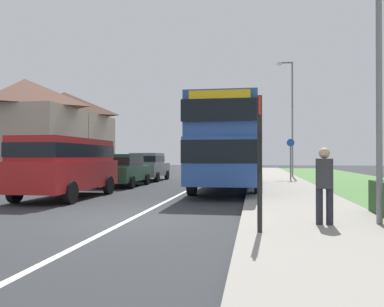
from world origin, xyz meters
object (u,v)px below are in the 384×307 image
Objects in this scene: double_decker_bus at (229,142)px; parked_car_dark_green at (122,169)px; pedestrian_at_stop at (324,182)px; bus_stop_sign at (260,154)px; street_lamp_mid at (291,112)px; street_lamp_near at (373,31)px; cycle_route_sign at (291,158)px; parked_van_red at (67,163)px; parked_car_grey at (148,166)px.

double_decker_bus is 5.63m from parked_car_dark_green.
pedestrian_at_stop is 0.64× the size of bus_stop_sign.
double_decker_bus is 1.24× the size of street_lamp_mid.
bus_stop_sign is 3.64m from street_lamp_near.
street_lamp_mid is at bearing 83.35° from bus_stop_sign.
cycle_route_sign is 5.71m from street_lamp_mid.
parked_van_red is at bearing -130.57° from cycle_route_sign.
bus_stop_sign is at bearing -40.96° from parked_van_red.
parked_van_red is at bearing 148.95° from pedestrian_at_stop.
parked_car_grey is at bearing -153.44° from street_lamp_mid.
street_lamp_near is (8.91, -10.14, 3.17)m from parked_car_dark_green.
bus_stop_sign reaches higher than pedestrian_at_stop.
cycle_route_sign reaches higher than parked_car_grey.
parked_car_grey is 17.13m from pedestrian_at_stop.
cycle_route_sign is at bearing 60.70° from double_decker_bus.
parked_van_red is 3.08× the size of pedestrian_at_stop.
double_decker_bus reaches higher than cycle_route_sign.
street_lamp_mid is (9.04, 4.52, 3.68)m from parked_car_grey.
street_lamp_mid is (3.63, 10.39, 2.48)m from double_decker_bus.
pedestrian_at_stop is 20.07m from street_lamp_mid.
parked_car_dark_green is 0.51× the size of street_lamp_mid.
street_lamp_near is at bearing -59.10° from parked_car_grey.
pedestrian_at_stop is at bearing -74.90° from double_decker_bus.
street_lamp_near is (9.04, -4.58, 2.78)m from parked_van_red.
parked_van_red is (-5.52, -4.49, -0.87)m from double_decker_bus.
double_decker_bus is at bearing 96.71° from bus_stop_sign.
double_decker_bus is at bearing 39.11° from parked_van_red.
pedestrian_at_stop is at bearing -92.56° from cycle_route_sign.
street_lamp_near reaches higher than pedestrian_at_stop.
parked_car_grey is 8.61m from cycle_route_sign.
double_decker_bus reaches higher than pedestrian_at_stop.
double_decker_bus is 9.91m from street_lamp_near.
parked_van_red is 13.38m from cycle_route_sign.
double_decker_bus is 8.07m from parked_car_grey.
street_lamp_mid is at bearing 70.73° from double_decker_bus.
cycle_route_sign is (0.67, 15.00, 0.45)m from pedestrian_at_stop.
street_lamp_mid reaches higher than parked_van_red.
parked_car_grey reaches higher than pedestrian_at_stop.
parked_car_grey is 1.65× the size of cycle_route_sign.
parked_car_dark_green is at bearing -151.78° from cycle_route_sign.
parked_van_red is 10.36m from parked_car_grey.
street_lamp_near reaches higher than parked_car_grey.
pedestrian_at_stop is at bearing -62.45° from parked_car_grey.
street_lamp_near reaches higher than cycle_route_sign.
double_decker_bus is at bearing -119.30° from cycle_route_sign.
cycle_route_sign is 0.31× the size of street_lamp_mid.
street_lamp_near is 0.87× the size of street_lamp_mid.
double_decker_bus is 6.03× the size of pedestrian_at_stop.
parked_van_red is 0.63× the size of street_lamp_mid.
pedestrian_at_stop is (7.93, -15.19, 0.04)m from parked_car_grey.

